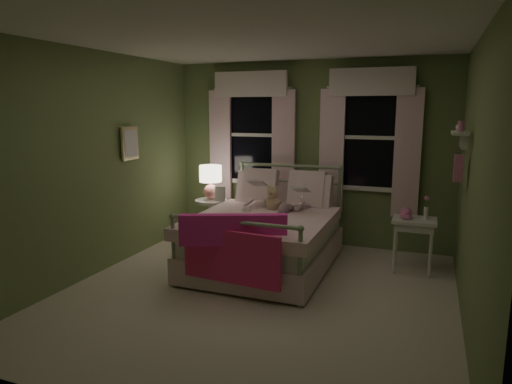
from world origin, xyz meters
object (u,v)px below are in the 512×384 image
at_px(bed, 266,236).
at_px(child_left, 257,182).
at_px(nightstand_right, 414,227).
at_px(child_right, 298,188).
at_px(nightstand_left, 211,216).
at_px(teddy_bear, 273,200).
at_px(table_lamp, 211,179).

distance_m(bed, child_left, 0.78).
bearing_deg(nightstand_right, child_left, -178.91).
distance_m(child_right, nightstand_left, 1.45).
relative_size(teddy_bear, table_lamp, 0.67).
bearing_deg(table_lamp, bed, -30.13).
distance_m(child_left, teddy_bear, 0.37).
height_order(child_left, table_lamp, child_left).
xyz_separation_m(table_lamp, nightstand_right, (2.76, -0.15, -0.40)).
height_order(nightstand_left, table_lamp, table_lamp).
bearing_deg(nightstand_left, table_lamp, -90.00).
distance_m(bed, nightstand_right, 1.77).
bearing_deg(bed, table_lamp, 149.87).
xyz_separation_m(teddy_bear, table_lamp, (-1.06, 0.35, 0.16)).
bearing_deg(child_right, child_left, 21.84).
bearing_deg(bed, teddy_bear, 90.00).
distance_m(bed, table_lamp, 1.35).
bearing_deg(bed, child_right, 56.40).
distance_m(child_left, nightstand_left, 0.98).
bearing_deg(teddy_bear, child_right, 29.50).
bearing_deg(nightstand_right, bed, -164.93).
distance_m(teddy_bear, nightstand_right, 1.73).
bearing_deg(child_left, nightstand_right, -176.49).
distance_m(teddy_bear, table_lamp, 1.13).
distance_m(nightstand_left, nightstand_right, 2.77).
xyz_separation_m(bed, nightstand_right, (1.71, 0.46, 0.17)).
bearing_deg(nightstand_left, teddy_bear, -18.34).
bearing_deg(table_lamp, nightstand_left, 90.00).
height_order(teddy_bear, nightstand_left, teddy_bear).
relative_size(child_left, teddy_bear, 2.56).
bearing_deg(child_left, nightstand_left, -11.47).
distance_m(nightstand_left, table_lamp, 0.54).
xyz_separation_m(child_right, nightstand_right, (1.43, 0.04, -0.39)).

